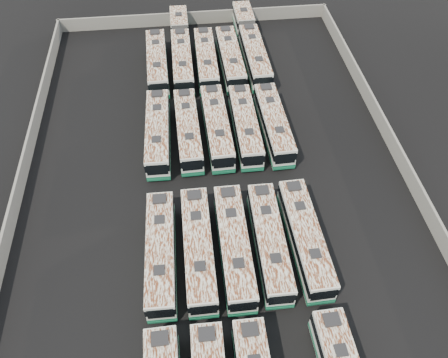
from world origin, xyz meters
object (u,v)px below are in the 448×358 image
bus_midback_right (245,126)px  bus_back_left (181,48)px  bus_midback_center (217,127)px  bus_midback_far_right (274,124)px  bus_midfront_right (269,242)px  bus_midfront_far_right (305,238)px  bus_back_center (206,60)px  bus_midback_far_left (158,132)px  bus_back_far_right (251,44)px  bus_midfront_center (234,246)px  bus_back_right (230,59)px  bus_midback_left (188,130)px  bus_back_far_left (157,63)px  bus_midfront_far_left (161,252)px  bus_midfront_left (198,249)px

bus_midback_right → bus_back_left: bus_back_left is taller
bus_midback_center → bus_midback_far_right: bearing=-3.0°
bus_midfront_right → bus_midfront_far_right: 3.66m
bus_midback_center → bus_back_center: bearing=89.1°
bus_midback_far_left → bus_back_far_right: 23.40m
bus_midfront_center → bus_back_right: bus_back_right is taller
bus_midfront_far_right → bus_midback_right: bearing=100.3°
bus_midback_left → bus_back_far_right: size_ratio=0.62×
bus_midback_center → bus_back_center: bus_midback_center is taller
bus_back_far_left → bus_back_left: bearing=41.6°
bus_midback_right → bus_midback_far_right: 3.61m
bus_midfront_far_left → bus_midfront_center: (7.24, -0.08, 0.03)m
bus_midfront_right → bus_back_far_right: 35.83m
bus_midfront_left → bus_midback_left: size_ratio=1.02×
bus_midback_far_left → bus_back_far_left: bearing=90.9°
bus_midback_far_left → bus_back_center: bus_midback_far_left is taller
bus_midfront_far_left → bus_midfront_right: 10.81m
bus_back_far_left → bus_back_center: bearing=-2.9°
bus_midback_center → bus_back_far_right: bus_back_far_right is taller
bus_midfront_far_right → bus_midback_far_left: 22.48m
bus_back_far_right → bus_midfront_far_right: bearing=-90.6°
bus_midfront_right → bus_midback_right: 17.33m
bus_back_far_right → bus_back_center: bearing=-154.2°
bus_back_far_left → bus_back_right: 10.76m
bus_midfront_left → bus_midback_far_left: (-3.72, 17.28, 0.01)m
bus_midfront_far_left → bus_back_left: bearing=85.2°
bus_back_left → bus_midfront_center: bearing=-84.2°
bus_midback_far_left → bus_midback_center: bus_midback_far_left is taller
bus_midback_far_left → bus_midback_right: bearing=1.7°
bus_midfront_left → bus_midfront_far_right: bearing=0.8°
bus_midfront_center → bus_midback_far_right: size_ratio=1.02×
bus_midfront_center → bus_midfront_far_right: size_ratio=1.01×
bus_midfront_left → bus_midfront_right: bus_midfront_left is taller
bus_midfront_far_left → bus_midfront_right: (10.81, 0.02, -0.02)m
bus_back_far_left → bus_midfront_center: bearing=-78.7°
bus_midfront_center → bus_midback_center: size_ratio=1.00×
bus_midback_center → bus_back_far_left: bearing=114.9°
bus_midback_left → bus_back_center: size_ratio=0.98×
bus_midfront_right → bus_midback_right: size_ratio=0.99×
bus_midback_far_right → bus_back_center: 16.49m
bus_back_far_right → bus_midback_far_right: bearing=-90.5°
bus_midback_far_left → bus_midback_left: 3.73m
bus_midfront_far_right → bus_midfront_far_left: bearing=179.0°
bus_back_left → bus_midfront_right: bearing=-78.6°
bus_midfront_far_left → bus_midback_far_right: (14.51, 17.28, -0.00)m
bus_midfront_right → bus_midback_center: size_ratio=0.97×
bus_midfront_far_right → bus_back_right: bus_back_right is taller
bus_midback_center → bus_midfront_right: bearing=-79.9°
bus_midfront_far_right → bus_midback_left: (-10.78, 17.28, -0.02)m
bus_midfront_far_left → bus_back_left: 35.88m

